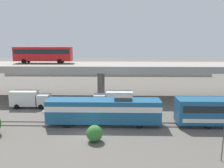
{
  "coord_description": "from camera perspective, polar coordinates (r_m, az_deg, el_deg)",
  "views": [
    {
      "loc": [
        3.4,
        -26.72,
        11.77
      ],
      "look_at": [
        2.37,
        17.14,
        3.4
      ],
      "focal_mm": 36.52,
      "sensor_mm": 36.0,
      "label": 1
    }
  ],
  "objects": [
    {
      "name": "shrub_right",
      "position": [
        27.61,
        -4.4,
        -12.24
      ],
      "size": [
        1.96,
        1.96,
        1.96
      ],
      "primitive_type": "sphere",
      "color": "#347532",
      "rests_on": "ground_plane"
    },
    {
      "name": "parked_car_4",
      "position": [
        84.64,
        9.51,
        4.07
      ],
      "size": [
        4.12,
        1.97,
        1.5
      ],
      "color": "#B7B7BC",
      "rests_on": "pier_parking_lot"
    },
    {
      "name": "rail_strip_near",
      "position": [
        32.34,
        -4.87,
        -10.47
      ],
      "size": [
        110.0,
        0.12,
        0.12
      ],
      "primitive_type": "cube",
      "color": "#59544C",
      "rests_on": "ground_plane"
    },
    {
      "name": "train_locomotive",
      "position": [
        32.29,
        -3.54,
        -6.47
      ],
      "size": [
        16.95,
        3.04,
        4.18
      ],
      "rotation": [
        0.0,
        0.0,
        3.14
      ],
      "color": "#1E5984",
      "rests_on": "ground_plane"
    },
    {
      "name": "rail_strip_far",
      "position": [
        33.77,
        -4.58,
        -9.52
      ],
      "size": [
        110.0,
        0.12,
        0.12
      ],
      "primitive_type": "cube",
      "color": "#59544C",
      "rests_on": "ground_plane"
    },
    {
      "name": "parked_car_2",
      "position": [
        81.19,
        8.75,
        3.81
      ],
      "size": [
        4.59,
        1.9,
        1.5
      ],
      "color": "navy",
      "rests_on": "pier_parking_lot"
    },
    {
      "name": "ground_plane",
      "position": [
        29.4,
        -5.55,
        -12.85
      ],
      "size": [
        260.0,
        260.0,
        0.0
      ],
      "primitive_type": "plane",
      "color": "#605B54"
    },
    {
      "name": "transit_bus_on_overpass",
      "position": [
        50.47,
        -16.83,
        7.35
      ],
      "size": [
        12.0,
        2.68,
        3.4
      ],
      "color": "red",
      "rests_on": "highway_overpass"
    },
    {
      "name": "service_truck_west",
      "position": [
        43.11,
        -19.96,
        -3.45
      ],
      "size": [
        6.8,
        2.46,
        3.04
      ],
      "color": "silver",
      "rests_on": "ground_plane"
    },
    {
      "name": "parked_car_1",
      "position": [
        81.9,
        -2.54,
        3.99
      ],
      "size": [
        4.57,
        1.88,
        1.5
      ],
      "color": "maroon",
      "rests_on": "pier_parking_lot"
    },
    {
      "name": "harbor_water",
      "position": [
        105.44,
        -0.51,
        4.4
      ],
      "size": [
        140.0,
        36.0,
        0.01
      ],
      "primitive_type": "cube",
      "color": "#2D5170",
      "rests_on": "ground_plane"
    },
    {
      "name": "pier_parking_lot",
      "position": [
        82.55,
        -1.03,
        3.06
      ],
      "size": [
        69.49,
        12.94,
        1.28
      ],
      "primitive_type": "cube",
      "color": "#9E998E",
      "rests_on": "ground_plane"
    },
    {
      "name": "highway_overpass",
      "position": [
        47.16,
        -2.81,
        4.16
      ],
      "size": [
        96.0,
        10.33,
        7.07
      ],
      "color": "#9E998E",
      "rests_on": "ground_plane"
    },
    {
      "name": "parked_car_0",
      "position": [
        82.06,
        -8.41,
        3.9
      ],
      "size": [
        4.29,
        1.97,
        1.5
      ],
      "color": "maroon",
      "rests_on": "pier_parking_lot"
    },
    {
      "name": "parked_car_5",
      "position": [
        83.45,
        -11.66,
        3.9
      ],
      "size": [
        4.59,
        1.84,
        1.5
      ],
      "color": "maroon",
      "rests_on": "pier_parking_lot"
    },
    {
      "name": "parked_car_3",
      "position": [
        84.45,
        16.69,
        3.75
      ],
      "size": [
        4.4,
        1.91,
        1.5
      ],
      "rotation": [
        0.0,
        0.0,
        3.14
      ],
      "color": "navy",
      "rests_on": "pier_parking_lot"
    },
    {
      "name": "service_truck_east",
      "position": [
        40.18,
        0.63,
        -3.8
      ],
      "size": [
        6.8,
        2.46,
        3.04
      ],
      "rotation": [
        0.0,
        0.0,
        3.14
      ],
      "color": "#B7B7BC",
      "rests_on": "ground_plane"
    }
  ]
}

